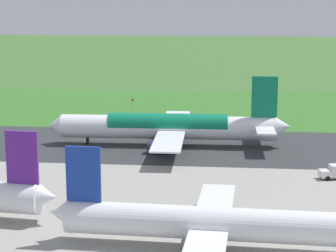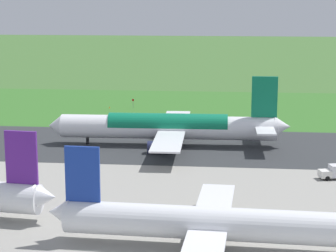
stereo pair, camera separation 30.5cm
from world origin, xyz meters
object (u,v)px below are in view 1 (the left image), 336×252
(airliner_main, at_px, (170,127))
(traffic_cone_orange, at_px, (109,107))
(no_stopping_sign, at_px, (133,103))
(airliner_parked_mid, at_px, (214,223))

(airliner_main, xyz_separation_m, traffic_cone_orange, (22.71, -46.97, -4.08))
(no_stopping_sign, bearing_deg, airliner_parked_mid, 104.36)
(airliner_main, bearing_deg, airliner_parked_mid, 101.14)
(no_stopping_sign, xyz_separation_m, traffic_cone_orange, (7.01, 0.73, -1.37))
(airliner_parked_mid, bearing_deg, traffic_cone_orange, -72.06)
(airliner_main, distance_m, no_stopping_sign, 50.29)
(airliner_main, bearing_deg, traffic_cone_orange, -64.19)
(airliner_parked_mid, height_order, no_stopping_sign, airliner_parked_mid)
(airliner_parked_mid, relative_size, traffic_cone_orange, 83.31)
(traffic_cone_orange, bearing_deg, no_stopping_sign, -174.06)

